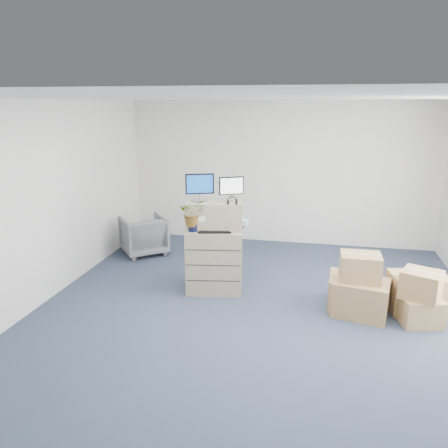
{
  "coord_description": "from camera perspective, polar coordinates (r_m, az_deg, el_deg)",
  "views": [
    {
      "loc": [
        0.68,
        -5.09,
        2.74
      ],
      "look_at": [
        -0.48,
        0.4,
        1.18
      ],
      "focal_mm": 35.0,
      "sensor_mm": 36.0,
      "label": 1
    }
  ],
  "objects": [
    {
      "name": "mouse",
      "position": [
        6.26,
        2.06,
        -0.92
      ],
      "size": [
        0.09,
        0.08,
        0.03
      ],
      "primitive_type": "ellipsoid",
      "rotation": [
        0.0,
        0.0,
        0.46
      ],
      "color": "silver",
      "rests_on": "filing_cabinet_lower"
    },
    {
      "name": "monitor_right",
      "position": [
        6.29,
        0.97,
        4.77
      ],
      "size": [
        0.34,
        0.21,
        0.36
      ],
      "rotation": [
        0.0,
        0.0,
        0.46
      ],
      "color": "#99999E",
      "rests_on": "filing_cabinet_upper"
    },
    {
      "name": "keyboard",
      "position": [
        6.26,
        -1.25,
        -0.91
      ],
      "size": [
        0.51,
        0.3,
        0.02
      ],
      "primitive_type": "cube",
      "rotation": [
        0.0,
        0.0,
        0.22
      ],
      "color": "black",
      "rests_on": "filing_cabinet_lower"
    },
    {
      "name": "headphones",
      "position": [
        6.14,
        1.07,
        2.98
      ],
      "size": [
        0.15,
        0.04,
        0.15
      ],
      "primitive_type": "torus",
      "rotation": [
        1.57,
        0.0,
        0.16
      ],
      "color": "black",
      "rests_on": "filing_cabinet_upper"
    },
    {
      "name": "wall_back",
      "position": [
        8.73,
        7.36,
        6.56
      ],
      "size": [
        6.0,
        0.02,
        2.8
      ],
      "primitive_type": "cube",
      "color": "silver",
      "rests_on": "ground"
    },
    {
      "name": "office_chair",
      "position": [
        8.28,
        -10.45,
        -1.23
      ],
      "size": [
        1.04,
        1.03,
        0.78
      ],
      "primitive_type": "imported",
      "rotation": [
        0.0,
        0.0,
        3.82
      ],
      "color": "slate",
      "rests_on": "ground"
    },
    {
      "name": "cardboard_boxes",
      "position": [
        6.26,
        20.03,
        -8.4
      ],
      "size": [
        1.59,
        0.94,
        0.84
      ],
      "color": "#9F824D",
      "rests_on": "ground"
    },
    {
      "name": "monitor_left",
      "position": [
        6.28,
        -3.19,
        4.98
      ],
      "size": [
        0.39,
        0.23,
        0.41
      ],
      "rotation": [
        0.0,
        0.0,
        0.38
      ],
      "color": "#99999E",
      "rests_on": "filing_cabinet_upper"
    },
    {
      "name": "external_drive",
      "position": [
        6.5,
        1.66,
        -0.16
      ],
      "size": [
        0.24,
        0.21,
        0.06
      ],
      "primitive_type": "cube",
      "rotation": [
        0.0,
        0.0,
        0.42
      ],
      "color": "black",
      "rests_on": "filing_cabinet_lower"
    },
    {
      "name": "water_bottle",
      "position": [
        6.38,
        -0.29,
        0.28
      ],
      "size": [
        0.06,
        0.06,
        0.21
      ],
      "primitive_type": "cylinder",
      "color": "gray",
      "rests_on": "filing_cabinet_lower"
    },
    {
      "name": "filing_cabinet_upper",
      "position": [
        6.36,
        -1.27,
        1.13
      ],
      "size": [
        0.87,
        0.54,
        0.41
      ],
      "primitive_type": "cube",
      "rotation": [
        0.0,
        0.0,
        0.16
      ],
      "color": "tan",
      "rests_on": "filing_cabinet_lower"
    },
    {
      "name": "tissue_box",
      "position": [
        6.39,
        2.15,
        0.22
      ],
      "size": [
        0.22,
        0.12,
        0.08
      ],
      "primitive_type": "cube",
      "rotation": [
        0.0,
        0.0,
        -0.06
      ],
      "color": "#45A4EC",
      "rests_on": "external_drive"
    },
    {
      "name": "ground",
      "position": [
        5.82,
        3.89,
        -12.6
      ],
      "size": [
        7.0,
        7.0,
        0.0
      ],
      "primitive_type": "plane",
      "color": "#29324A",
      "rests_on": "ground"
    },
    {
      "name": "potted_plant",
      "position": [
        6.23,
        -4.08,
        0.99
      ],
      "size": [
        0.45,
        0.48,
        0.4
      ],
      "rotation": [
        0.0,
        0.0,
        0.16
      ],
      "color": "#8CA988",
      "rests_on": "filing_cabinet_lower"
    },
    {
      "name": "phone_dock",
      "position": [
        6.38,
        -1.3,
        -0.29
      ],
      "size": [
        0.07,
        0.06,
        0.13
      ],
      "rotation": [
        0.0,
        0.0,
        0.16
      ],
      "color": "silver",
      "rests_on": "filing_cabinet_lower"
    },
    {
      "name": "filing_cabinet_lower",
      "position": [
        6.52,
        -1.26,
        -4.8
      ],
      "size": [
        0.89,
        0.63,
        0.96
      ],
      "primitive_type": "cube",
      "rotation": [
        0.0,
        0.0,
        0.16
      ],
      "color": "tan",
      "rests_on": "ground"
    }
  ]
}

